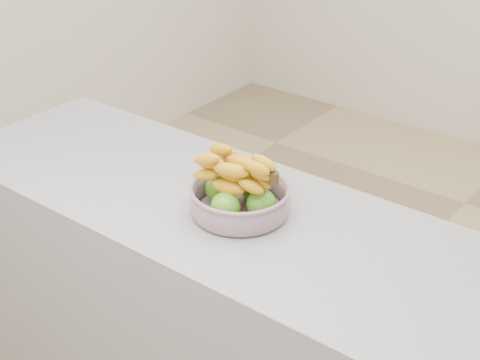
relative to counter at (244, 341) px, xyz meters
name	(u,v)px	position (x,y,z in m)	size (l,w,h in m)	color
ground	(352,326)	(0.00, 0.73, -0.45)	(4.00, 4.00, 0.00)	tan
counter	(244,341)	(0.00, 0.00, 0.00)	(2.00, 0.60, 0.90)	#9B9CA3
fruit_bowl	(240,195)	(-0.02, 0.00, 0.51)	(0.27, 0.27, 0.17)	#98A4B6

